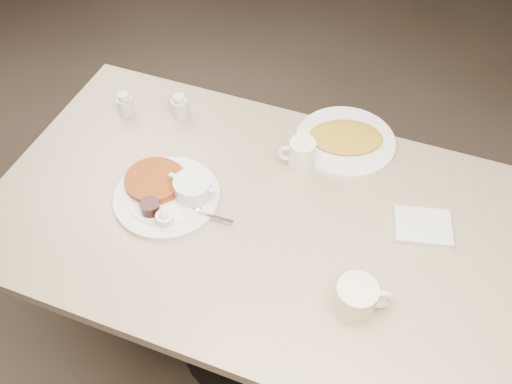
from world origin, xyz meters
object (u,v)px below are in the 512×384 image
(coffee_mug_near, at_px, (358,298))
(creamer_left, at_px, (180,106))
(main_plate, at_px, (170,192))
(coffee_mug_far, at_px, (301,155))
(creamer_right, at_px, (125,104))
(diner_table, at_px, (254,247))
(hash_plate, at_px, (346,140))

(coffee_mug_near, bearing_deg, creamer_left, 145.68)
(main_plate, distance_m, coffee_mug_far, 0.40)
(coffee_mug_near, relative_size, coffee_mug_far, 1.31)
(creamer_right, bearing_deg, coffee_mug_far, -2.51)
(diner_table, xyz_separation_m, hash_plate, (0.17, 0.37, 0.18))
(creamer_right, distance_m, hash_plate, 0.72)
(coffee_mug_far, relative_size, hash_plate, 0.30)
(coffee_mug_far, distance_m, hash_plate, 0.18)
(coffee_mug_far, height_order, creamer_left, coffee_mug_far)
(coffee_mug_near, distance_m, coffee_mug_far, 0.49)
(creamer_right, bearing_deg, hash_plate, 9.68)
(coffee_mug_far, relative_size, creamer_right, 1.47)
(coffee_mug_far, relative_size, creamer_left, 1.42)
(main_plate, relative_size, creamer_left, 4.63)
(main_plate, distance_m, creamer_right, 0.41)
(diner_table, distance_m, creamer_left, 0.52)
(creamer_right, height_order, hash_plate, creamer_right)
(creamer_left, relative_size, hash_plate, 0.21)
(creamer_right, bearing_deg, diner_table, -24.27)
(diner_table, xyz_separation_m, main_plate, (-0.25, -0.03, 0.19))
(coffee_mug_near, xyz_separation_m, creamer_right, (-0.88, 0.43, -0.01))
(diner_table, distance_m, creamer_right, 0.63)
(main_plate, distance_m, creamer_left, 0.35)
(diner_table, relative_size, creamer_right, 18.75)
(creamer_left, bearing_deg, diner_table, -38.80)
(main_plate, distance_m, coffee_mug_near, 0.61)
(creamer_right, bearing_deg, main_plate, -42.62)
(diner_table, bearing_deg, creamer_right, 155.73)
(creamer_left, height_order, hash_plate, creamer_left)
(main_plate, height_order, hash_plate, main_plate)
(diner_table, xyz_separation_m, creamer_right, (-0.54, 0.24, 0.21))
(creamer_left, relative_size, creamer_right, 1.04)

